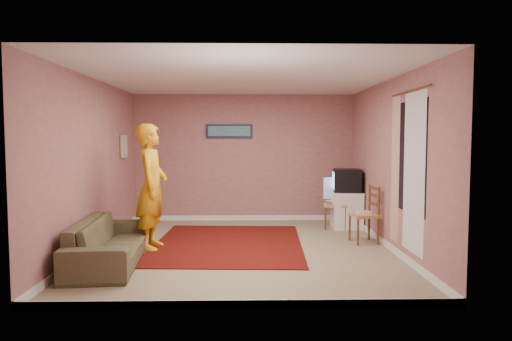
{
  "coord_description": "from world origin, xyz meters",
  "views": [
    {
      "loc": [
        0.06,
        -6.91,
        1.69
      ],
      "look_at": [
        0.21,
        0.6,
        1.17
      ],
      "focal_mm": 32.0,
      "sensor_mm": 36.0,
      "label": 1
    }
  ],
  "objects_px": {
    "sofa": "(110,241)",
    "person": "(152,187)",
    "tv_cabinet": "(347,210)",
    "crt_tv": "(347,180)",
    "chair_b": "(364,208)",
    "chair_a": "(335,199)"
  },
  "relations": [
    {
      "from": "tv_cabinet",
      "to": "person",
      "type": "height_order",
      "value": "person"
    },
    {
      "from": "tv_cabinet",
      "to": "crt_tv",
      "type": "xyz_separation_m",
      "value": [
        -0.01,
        0.0,
        0.56
      ]
    },
    {
      "from": "tv_cabinet",
      "to": "sofa",
      "type": "relative_size",
      "value": 0.33
    },
    {
      "from": "crt_tv",
      "to": "person",
      "type": "relative_size",
      "value": 0.29
    },
    {
      "from": "crt_tv",
      "to": "chair_a",
      "type": "relative_size",
      "value": 1.11
    },
    {
      "from": "crt_tv",
      "to": "chair_a",
      "type": "distance_m",
      "value": 0.41
    },
    {
      "from": "chair_a",
      "to": "person",
      "type": "relative_size",
      "value": 0.26
    },
    {
      "from": "chair_b",
      "to": "crt_tv",
      "type": "bearing_deg",
      "value": 172.78
    },
    {
      "from": "chair_a",
      "to": "sofa",
      "type": "bearing_deg",
      "value": -137.05
    },
    {
      "from": "chair_b",
      "to": "person",
      "type": "distance_m",
      "value": 3.41
    },
    {
      "from": "crt_tv",
      "to": "person",
      "type": "height_order",
      "value": "person"
    },
    {
      "from": "tv_cabinet",
      "to": "chair_b",
      "type": "distance_m",
      "value": 1.22
    },
    {
      "from": "sofa",
      "to": "person",
      "type": "relative_size",
      "value": 1.08
    },
    {
      "from": "crt_tv",
      "to": "person",
      "type": "bearing_deg",
      "value": -148.27
    },
    {
      "from": "sofa",
      "to": "person",
      "type": "bearing_deg",
      "value": -30.12
    },
    {
      "from": "chair_b",
      "to": "tv_cabinet",
      "type": "bearing_deg",
      "value": 172.54
    },
    {
      "from": "tv_cabinet",
      "to": "sofa",
      "type": "distance_m",
      "value": 4.44
    },
    {
      "from": "crt_tv",
      "to": "chair_b",
      "type": "xyz_separation_m",
      "value": [
        0.02,
        -1.2,
        -0.34
      ]
    },
    {
      "from": "chair_a",
      "to": "chair_b",
      "type": "height_order",
      "value": "chair_b"
    },
    {
      "from": "chair_a",
      "to": "chair_b",
      "type": "distance_m",
      "value": 1.19
    },
    {
      "from": "chair_a",
      "to": "sofa",
      "type": "relative_size",
      "value": 0.24
    },
    {
      "from": "sofa",
      "to": "chair_a",
      "type": "bearing_deg",
      "value": -61.17
    }
  ]
}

